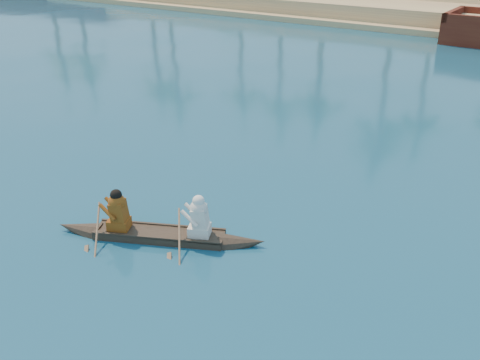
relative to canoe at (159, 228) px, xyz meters
The scene contains 2 objects.
ground 5.61m from the canoe, 45.56° to the left, with size 160.00×160.00×0.00m, color #0C4053.
canoe is the anchor object (origin of this frame).
Camera 1 is at (2.88, -11.15, 6.01)m, focal length 40.00 mm.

